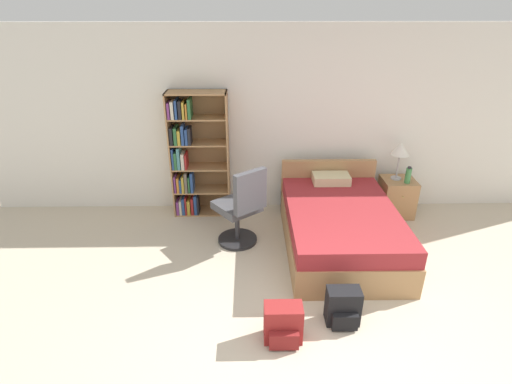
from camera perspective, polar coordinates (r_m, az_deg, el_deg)
The scene contains 9 objects.
wall_back at distance 5.73m, azimuth 6.34°, elevation 9.95°, with size 9.00×0.06×2.60m.
bookshelf at distance 5.66m, azimuth -9.04°, elevation 4.87°, with size 0.80×0.34×1.77m.
bed at distance 5.13m, azimuth 11.79°, elevation -4.65°, with size 1.33×2.00×0.82m.
office_chair at distance 4.94m, azimuth -2.11°, elevation -2.41°, with size 0.71×0.72×1.07m.
nightstand at distance 6.12m, azimuth 19.43°, elevation -0.67°, with size 0.46×0.46×0.55m.
table_lamp at distance 5.87m, azimuth 19.95°, elevation 5.66°, with size 0.26×0.26×0.54m.
water_bottle at distance 5.90m, azimuth 20.92°, elevation 2.25°, with size 0.08×0.08×0.24m.
backpack_black at distance 4.07m, azimuth 12.34°, elevation -15.82°, with size 0.32×0.25×0.38m.
backpack_red at distance 3.83m, azimuth 3.90°, elevation -18.34°, with size 0.35×0.27×0.37m.
Camera 1 is at (-0.72, -2.24, 2.83)m, focal length 28.00 mm.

